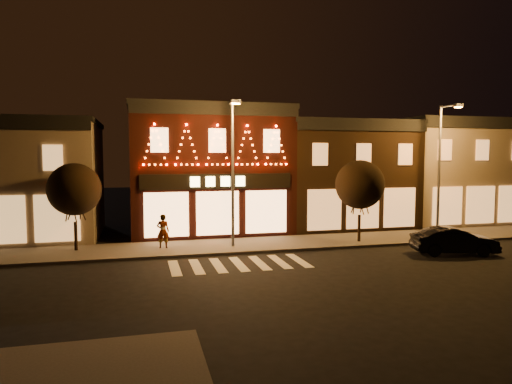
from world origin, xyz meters
name	(u,v)px	position (x,y,z in m)	size (l,w,h in m)	color
ground	(261,288)	(0.00, 0.00, 0.00)	(120.00, 120.00, 0.00)	black
sidewalk_far	(258,245)	(2.00, 8.00, 0.07)	(44.00, 4.00, 0.15)	#47423D
building_pulp	(208,170)	(0.00, 13.98, 4.16)	(10.20, 8.34, 8.30)	black
building_right_a	(337,174)	(9.50, 13.99, 3.76)	(9.20, 8.28, 7.50)	black
building_right_b	(444,171)	(18.50, 13.99, 3.91)	(9.20, 8.28, 7.80)	#7F6F5A
streetlamp_mid	(233,163)	(0.41, 7.29, 4.74)	(0.51, 1.80, 7.82)	#59595E
streetlamp_right	(442,159)	(13.74, 7.87, 4.88)	(0.51, 1.84, 8.07)	#59595E
tree_left	(74,189)	(-7.78, 8.58, 3.36)	(2.74, 2.74, 4.58)	black
tree_right	(360,185)	(7.82, 7.16, 3.45)	(2.82, 2.82, 4.71)	black
dark_sedan	(454,241)	(11.30, 3.36, 0.70)	(1.48, 4.24, 1.40)	black
pedestrian	(163,231)	(-3.31, 8.02, 1.07)	(0.67, 0.44, 1.83)	gray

